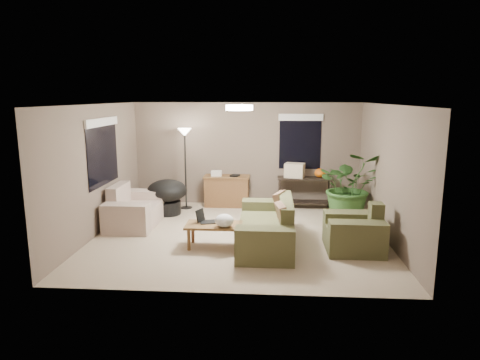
# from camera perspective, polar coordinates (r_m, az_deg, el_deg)

# --- Properties ---
(room_shell) EXTENTS (5.50, 5.50, 5.50)m
(room_shell) POSITION_cam_1_polar(r_m,az_deg,el_deg) (8.05, -0.10, 1.12)
(room_shell) COLOR tan
(room_shell) RESTS_ON ground
(main_sofa) EXTENTS (0.95, 2.20, 0.85)m
(main_sofa) POSITION_cam_1_polar(r_m,az_deg,el_deg) (7.78, 3.73, -6.51)
(main_sofa) COLOR #4F5030
(main_sofa) RESTS_ON ground
(throw_pillows) EXTENTS (0.37, 1.39, 0.47)m
(throw_pillows) POSITION_cam_1_polar(r_m,az_deg,el_deg) (7.68, 5.67, -4.01)
(throw_pillows) COLOR #8C7251
(throw_pillows) RESTS_ON main_sofa
(loveseat) EXTENTS (0.90, 1.60, 0.85)m
(loveseat) POSITION_cam_1_polar(r_m,az_deg,el_deg) (9.21, -13.96, -4.00)
(loveseat) COLOR beige
(loveseat) RESTS_ON ground
(armchair) EXTENTS (0.95, 1.00, 0.85)m
(armchair) POSITION_cam_1_polar(r_m,az_deg,el_deg) (7.76, 15.03, -6.90)
(armchair) COLOR brown
(armchair) RESTS_ON ground
(coffee_table) EXTENTS (1.00, 0.55, 0.42)m
(coffee_table) POSITION_cam_1_polar(r_m,az_deg,el_deg) (7.64, -3.48, -6.34)
(coffee_table) COLOR brown
(coffee_table) RESTS_ON ground
(laptop) EXTENTS (0.43, 0.31, 0.24)m
(laptop) POSITION_cam_1_polar(r_m,az_deg,el_deg) (7.72, -4.64, -5.22)
(laptop) COLOR black
(laptop) RESTS_ON coffee_table
(plastic_bag) EXTENTS (0.33, 0.30, 0.23)m
(plastic_bag) POSITION_cam_1_polar(r_m,az_deg,el_deg) (7.42, -2.11, -5.43)
(plastic_bag) COLOR white
(plastic_bag) RESTS_ON coffee_table
(desk) EXTENTS (1.10, 0.50, 0.75)m
(desk) POSITION_cam_1_polar(r_m,az_deg,el_deg) (10.42, -1.76, -1.46)
(desk) COLOR brown
(desk) RESTS_ON ground
(desk_papers) EXTENTS (0.70, 0.29, 0.12)m
(desk_papers) POSITION_cam_1_polar(r_m,az_deg,el_deg) (10.34, -2.64, 0.83)
(desk_papers) COLOR silver
(desk_papers) RESTS_ON desk
(console_table) EXTENTS (1.30, 0.40, 0.75)m
(console_table) POSITION_cam_1_polar(r_m,az_deg,el_deg) (10.34, 8.61, -1.34)
(console_table) COLOR black
(console_table) RESTS_ON ground
(pumpkin) EXTENTS (0.30, 0.30, 0.21)m
(pumpkin) POSITION_cam_1_polar(r_m,az_deg,el_deg) (10.30, 10.62, 0.92)
(pumpkin) COLOR orange
(pumpkin) RESTS_ON console_table
(cardboard_box) EXTENTS (0.52, 0.44, 0.33)m
(cardboard_box) POSITION_cam_1_polar(r_m,az_deg,el_deg) (10.23, 7.29, 1.30)
(cardboard_box) COLOR beige
(cardboard_box) RESTS_ON console_table
(papasan_chair) EXTENTS (0.90, 0.90, 0.80)m
(papasan_chair) POSITION_cam_1_polar(r_m,az_deg,el_deg) (9.83, -9.67, -1.87)
(papasan_chair) COLOR black
(papasan_chair) RESTS_ON ground
(floor_lamp) EXTENTS (0.32, 0.32, 1.91)m
(floor_lamp) POSITION_cam_1_polar(r_m,az_deg,el_deg) (10.12, -7.37, 5.08)
(floor_lamp) COLOR black
(floor_lamp) RESTS_ON ground
(ceiling_fixture) EXTENTS (0.50, 0.50, 0.10)m
(ceiling_fixture) POSITION_cam_1_polar(r_m,az_deg,el_deg) (7.93, -0.10, 9.62)
(ceiling_fixture) COLOR white
(ceiling_fixture) RESTS_ON room_shell
(houseplant) EXTENTS (1.36, 1.51, 1.18)m
(houseplant) POSITION_cam_1_polar(r_m,az_deg,el_deg) (9.50, 14.42, -1.75)
(houseplant) COLOR #2D5923
(houseplant) RESTS_ON ground
(cat_scratching_post) EXTENTS (0.32, 0.32, 0.50)m
(cat_scratching_post) POSITION_cam_1_polar(r_m,az_deg,el_deg) (8.29, 16.28, -6.40)
(cat_scratching_post) COLOR tan
(cat_scratching_post) RESTS_ON ground
(window_left) EXTENTS (0.05, 1.56, 1.33)m
(window_left) POSITION_cam_1_polar(r_m,az_deg,el_deg) (8.88, -17.86, 5.01)
(window_left) COLOR black
(window_left) RESTS_ON room_shell
(window_back) EXTENTS (1.06, 0.05, 1.33)m
(window_back) POSITION_cam_1_polar(r_m,az_deg,el_deg) (10.45, 8.05, 6.29)
(window_back) COLOR black
(window_back) RESTS_ON room_shell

